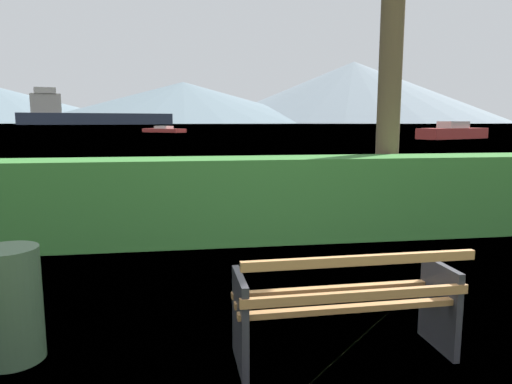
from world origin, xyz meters
The scene contains 9 objects.
ground_plane centered at (0.00, 0.00, 0.00)m, with size 1400.00×1400.00×0.00m, color olive.
water_surface centered at (0.00, 307.54, 0.00)m, with size 620.00×620.00×0.00m, color #7A99A8.
park_bench centered at (0.00, -0.06, 0.42)m, with size 1.65×0.60×0.87m.
hedge_row centered at (0.00, 3.57, 0.61)m, with size 13.99×0.90×1.22m, color #387A33.
trash_bin centered at (-2.43, 0.32, 0.42)m, with size 0.44×0.44×0.85m, color #385138.
cargo_ship_large centered at (-56.60, 281.38, 5.69)m, with size 85.64×36.80×20.34m.
fishing_boat_near centered at (26.25, 41.28, 0.66)m, with size 8.89×5.68×1.77m.
tender_far centered at (-4.25, 74.80, 0.39)m, with size 7.31×7.22×1.05m.
distant_hills centered at (33.50, 561.52, 29.24)m, with size 786.56×411.76×73.24m.
Camera 1 is at (-1.15, -3.16, 1.75)m, focal length 32.65 mm.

